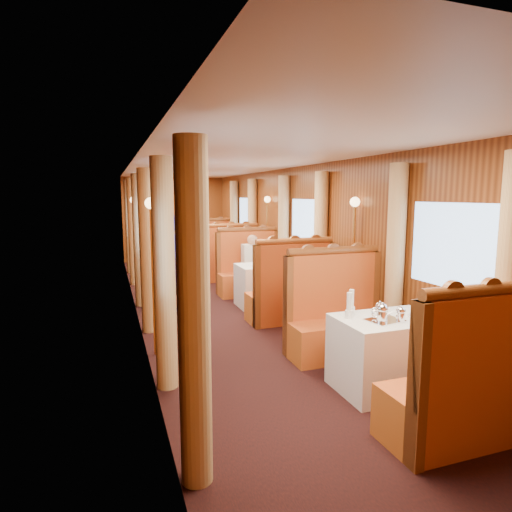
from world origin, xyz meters
name	(u,v)px	position (x,y,z in m)	size (l,w,h in m)	color
floor	(227,309)	(0.00, 0.00, 0.00)	(3.00, 12.00, 0.01)	black
ceiling	(226,163)	(0.00, 0.00, 2.50)	(3.00, 12.00, 0.01)	silver
wall_far	(174,219)	(0.00, 6.00, 1.25)	(3.00, 2.50, 0.01)	brown
wall_left	(135,241)	(-1.50, 0.00, 1.25)	(12.00, 2.50, 0.01)	brown
wall_right	(306,235)	(1.50, 0.00, 1.25)	(12.00, 2.50, 0.01)	brown
doorway_far	(175,228)	(0.00, 5.97, 1.00)	(0.80, 0.04, 2.00)	brown
table_near	(388,353)	(0.75, -3.50, 0.38)	(1.05, 0.72, 0.75)	white
banquette_near_fwd	(466,392)	(0.75, -4.51, 0.42)	(1.30, 0.55, 1.34)	#A82912
banquette_near_aft	(338,321)	(0.75, -2.49, 0.42)	(1.30, 0.55, 1.34)	#A82912
table_mid	(267,285)	(0.75, 0.00, 0.38)	(1.05, 0.72, 0.75)	white
banquette_mid_fwd	(290,295)	(0.75, -1.01, 0.42)	(1.30, 0.55, 1.34)	#A82912
banquette_mid_aft	(250,273)	(0.75, 1.01, 0.42)	(1.30, 0.55, 1.34)	#A82912
table_far	(219,258)	(0.75, 3.50, 0.38)	(1.05, 0.72, 0.75)	white
banquette_far_fwd	(230,262)	(0.75, 2.49, 0.42)	(1.30, 0.55, 1.34)	#A82912
banquette_far_aft	(210,251)	(0.75, 4.51, 0.42)	(1.30, 0.55, 1.34)	#A82912
tea_tray	(385,320)	(0.63, -3.58, 0.76)	(0.34, 0.26, 0.01)	silver
teapot_left	(382,316)	(0.57, -3.63, 0.82)	(0.18, 0.14, 0.15)	silver
teapot_right	(401,316)	(0.76, -3.66, 0.81)	(0.15, 0.11, 0.12)	silver
teapot_back	(380,312)	(0.65, -3.48, 0.81)	(0.16, 0.12, 0.13)	silver
fruit_plate	(420,315)	(1.05, -3.58, 0.77)	(0.24, 0.24, 0.05)	white
cup_inboard	(349,308)	(0.35, -3.38, 0.86)	(0.08, 0.08, 0.26)	white
cup_outboard	(351,305)	(0.45, -3.27, 0.86)	(0.08, 0.08, 0.26)	white
rose_vase_mid	(269,255)	(0.78, -0.01, 0.93)	(0.06, 0.06, 0.36)	silver
rose_vase_far	(218,237)	(0.73, 3.47, 0.93)	(0.06, 0.06, 0.36)	silver
window_left_near	(162,260)	(-1.49, -3.50, 1.45)	(1.20, 0.90, 0.01)	#83ADE1
curtain_left_near_a	(194,317)	(-1.38, -4.28, 1.18)	(0.22, 0.22, 2.35)	tan
curtain_left_near_b	(164,276)	(-1.38, -2.72, 1.18)	(0.22, 0.22, 2.35)	tan
window_right_near	(452,246)	(1.49, -3.50, 1.45)	(1.20, 0.90, 0.01)	#83ADE1
curtain_right_near_a	(508,288)	(1.38, -4.28, 1.18)	(0.22, 0.22, 2.35)	tan
curtain_right_near_b	(395,262)	(1.38, -2.72, 1.18)	(0.22, 0.22, 2.35)	tan
window_left_mid	(136,229)	(-1.49, 0.00, 1.45)	(1.20, 0.90, 0.01)	#83ADE1
curtain_left_mid_a	(147,252)	(-1.38, -0.78, 1.18)	(0.22, 0.22, 2.35)	tan
curtain_left_mid_b	(140,241)	(-1.38, 0.78, 1.18)	(0.22, 0.22, 2.35)	tan
window_right_mid	(306,224)	(1.49, 0.00, 1.45)	(1.20, 0.90, 0.01)	#83ADE1
curtain_right_mid_a	(320,244)	(1.38, -0.78, 1.18)	(0.22, 0.22, 2.35)	tan
curtain_right_mid_b	(284,236)	(1.38, 0.78, 1.18)	(0.22, 0.22, 2.35)	tan
window_left_far	(126,218)	(-1.49, 3.50, 1.45)	(1.20, 0.90, 0.01)	#83ADE1
curtain_left_far_a	(133,232)	(-1.38, 2.72, 1.18)	(0.22, 0.22, 2.35)	tan
curtain_left_far_b	(130,227)	(-1.38, 4.28, 1.18)	(0.22, 0.22, 2.35)	tan
window_right_far	(247,216)	(1.49, 3.50, 1.45)	(1.20, 0.90, 0.01)	#83ADE1
curtain_right_far_a	(252,229)	(1.38, 2.72, 1.18)	(0.22, 0.22, 2.35)	tan
curtain_right_far_b	(234,224)	(1.38, 4.28, 1.18)	(0.22, 0.22, 2.35)	tan
sconce_left_fore	(152,244)	(-1.40, -1.75, 1.38)	(0.14, 0.14, 1.95)	#BF8C3F
sconce_right_fore	(354,237)	(1.40, -1.75, 1.38)	(0.14, 0.14, 1.95)	#BF8C3F
sconce_left_aft	(135,225)	(-1.40, 1.75, 1.38)	(0.14, 0.14, 1.95)	#BF8C3F
sconce_right_aft	(267,222)	(1.40, 1.75, 1.38)	(0.14, 0.14, 1.95)	#BF8C3F
steward	(180,265)	(-0.81, -0.06, 0.84)	(0.61, 0.40, 1.68)	navy
passenger	(253,259)	(0.75, 0.81, 0.74)	(0.40, 0.44, 0.76)	beige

